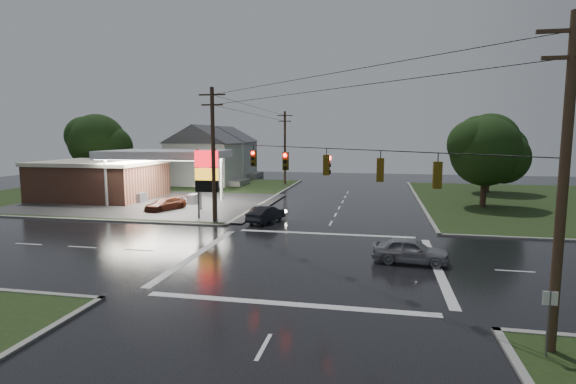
% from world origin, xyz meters
% --- Properties ---
extents(ground, '(120.00, 120.00, 0.00)m').
position_xyz_m(ground, '(0.00, 0.00, 0.00)').
color(ground, black).
rests_on(ground, ground).
extents(grass_nw, '(36.00, 36.00, 0.08)m').
position_xyz_m(grass_nw, '(-26.00, 26.00, 0.04)').
color(grass_nw, black).
rests_on(grass_nw, ground).
extents(gas_station, '(26.20, 18.00, 5.60)m').
position_xyz_m(gas_station, '(-25.68, 19.70, 2.55)').
color(gas_station, '#2D2D2D').
rests_on(gas_station, ground).
extents(pylon_sign, '(2.00, 0.35, 6.00)m').
position_xyz_m(pylon_sign, '(-10.50, 10.50, 4.01)').
color(pylon_sign, '#59595E').
rests_on(pylon_sign, ground).
extents(utility_pole_nw, '(2.20, 0.32, 11.00)m').
position_xyz_m(utility_pole_nw, '(-9.50, 9.50, 5.72)').
color(utility_pole_nw, '#382619').
rests_on(utility_pole_nw, ground).
extents(utility_pole_se, '(2.20, 0.32, 11.00)m').
position_xyz_m(utility_pole_se, '(9.50, -9.50, 5.72)').
color(utility_pole_se, '#382619').
rests_on(utility_pole_se, ground).
extents(utility_pole_n, '(2.20, 0.32, 10.50)m').
position_xyz_m(utility_pole_n, '(-9.50, 38.00, 5.47)').
color(utility_pole_n, '#382619').
rests_on(utility_pole_n, ground).
extents(traffic_signals, '(26.87, 26.87, 1.47)m').
position_xyz_m(traffic_signals, '(0.02, -0.02, 6.48)').
color(traffic_signals, black).
rests_on(traffic_signals, ground).
extents(house_near, '(11.05, 8.48, 8.60)m').
position_xyz_m(house_near, '(-20.95, 36.00, 4.41)').
color(house_near, silver).
rests_on(house_near, ground).
extents(house_far, '(11.05, 8.48, 8.60)m').
position_xyz_m(house_far, '(-21.95, 48.00, 4.41)').
color(house_far, silver).
rests_on(house_far, ground).
extents(tree_nw_behind, '(8.93, 7.60, 10.00)m').
position_xyz_m(tree_nw_behind, '(-33.84, 29.99, 6.18)').
color(tree_nw_behind, black).
rests_on(tree_nw_behind, ground).
extents(tree_ne_near, '(7.99, 6.80, 8.98)m').
position_xyz_m(tree_ne_near, '(14.14, 21.99, 5.56)').
color(tree_ne_near, black).
rests_on(tree_ne_near, ground).
extents(tree_ne_far, '(8.46, 7.20, 9.80)m').
position_xyz_m(tree_ne_far, '(17.15, 33.99, 6.18)').
color(tree_ne_far, black).
rests_on(tree_ne_far, ground).
extents(car_north, '(2.62, 4.40, 1.37)m').
position_xyz_m(car_north, '(-5.36, 10.52, 0.68)').
color(car_north, black).
rests_on(car_north, ground).
extents(car_crossing, '(4.40, 2.15, 1.45)m').
position_xyz_m(car_crossing, '(5.62, 0.51, 0.72)').
color(car_crossing, gray).
rests_on(car_crossing, ground).
extents(car_pump, '(3.41, 4.66, 1.25)m').
position_xyz_m(car_pump, '(-16.21, 14.10, 0.63)').
color(car_pump, '#552113').
rests_on(car_pump, ground).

